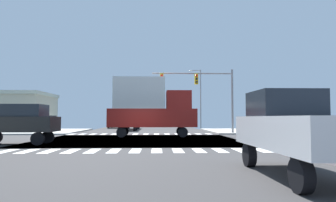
{
  "coord_description": "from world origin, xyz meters",
  "views": [
    {
      "loc": [
        1.22,
        -21.7,
        1.56
      ],
      "look_at": [
        2.49,
        10.84,
        3.36
      ],
      "focal_mm": 32.4,
      "sensor_mm": 36.0,
      "label": 1
    }
  ],
  "objects_px": {
    "box_truck_outer_1": "(150,106)",
    "sedan_trailing_2": "(130,121)",
    "street_lamp": "(199,93)",
    "sedan_crossing_1": "(133,121)",
    "pickup_queued_1": "(125,119)",
    "pickup_middle_3": "(296,127)",
    "suv_farside_2": "(16,120)",
    "traffic_signal_mast": "(200,86)",
    "suv_nearside_1": "(115,119)"
  },
  "relations": [
    {
      "from": "sedan_trailing_2",
      "to": "box_truck_outer_1",
      "type": "distance_m",
      "value": 11.95
    },
    {
      "from": "suv_farside_2",
      "to": "pickup_queued_1",
      "type": "bearing_deg",
      "value": -2.76
    },
    {
      "from": "street_lamp",
      "to": "suv_farside_2",
      "type": "distance_m",
      "value": 29.29
    },
    {
      "from": "sedan_trailing_2",
      "to": "pickup_queued_1",
      "type": "bearing_deg",
      "value": -82.62
    },
    {
      "from": "traffic_signal_mast",
      "to": "suv_farside_2",
      "type": "xyz_separation_m",
      "value": [
        -12.45,
        -10.53,
        -3.24
      ]
    },
    {
      "from": "traffic_signal_mast",
      "to": "street_lamp",
      "type": "relative_size",
      "value": 0.92
    },
    {
      "from": "pickup_queued_1",
      "to": "pickup_middle_3",
      "type": "bearing_deg",
      "value": 100.92
    },
    {
      "from": "traffic_signal_mast",
      "to": "suv_nearside_1",
      "type": "relative_size",
      "value": 1.7
    },
    {
      "from": "suv_farside_2",
      "to": "sedan_crossing_1",
      "type": "xyz_separation_m",
      "value": [
        5.01,
        23.97,
        -0.28
      ]
    },
    {
      "from": "street_lamp",
      "to": "sedan_trailing_2",
      "type": "bearing_deg",
      "value": -144.62
    },
    {
      "from": "suv_nearside_1",
      "to": "box_truck_outer_1",
      "type": "distance_m",
      "value": 22.03
    },
    {
      "from": "sedan_trailing_2",
      "to": "street_lamp",
      "type": "bearing_deg",
      "value": -144.62
    },
    {
      "from": "suv_nearside_1",
      "to": "street_lamp",
      "type": "bearing_deg",
      "value": 166.31
    },
    {
      "from": "suv_nearside_1",
      "to": "suv_farside_2",
      "type": "bearing_deg",
      "value": 85.92
    },
    {
      "from": "street_lamp",
      "to": "sedan_trailing_2",
      "type": "distance_m",
      "value": 12.19
    },
    {
      "from": "suv_farside_2",
      "to": "sedan_crossing_1",
      "type": "relative_size",
      "value": 1.07
    },
    {
      "from": "box_truck_outer_1",
      "to": "sedan_crossing_1",
      "type": "bearing_deg",
      "value": -171.01
    },
    {
      "from": "sedan_trailing_2",
      "to": "pickup_middle_3",
      "type": "xyz_separation_m",
      "value": [
        7.0,
        -28.66,
        0.17
      ]
    },
    {
      "from": "pickup_middle_3",
      "to": "sedan_trailing_2",
      "type": "bearing_deg",
      "value": 103.73
    },
    {
      "from": "traffic_signal_mast",
      "to": "suv_nearside_1",
      "type": "distance_m",
      "value": 20.83
    },
    {
      "from": "box_truck_outer_1",
      "to": "pickup_queued_1",
      "type": "bearing_deg",
      "value": -170.7
    },
    {
      "from": "suv_farside_2",
      "to": "sedan_trailing_2",
      "type": "relative_size",
      "value": 1.07
    },
    {
      "from": "suv_nearside_1",
      "to": "suv_farside_2",
      "type": "height_order",
      "value": "same"
    },
    {
      "from": "sedan_trailing_2",
      "to": "traffic_signal_mast",
      "type": "bearing_deg",
      "value": 132.83
    },
    {
      "from": "sedan_crossing_1",
      "to": "suv_nearside_1",
      "type": "bearing_deg",
      "value": -54.97
    },
    {
      "from": "street_lamp",
      "to": "suv_nearside_1",
      "type": "bearing_deg",
      "value": 166.31
    },
    {
      "from": "street_lamp",
      "to": "sedan_trailing_2",
      "type": "height_order",
      "value": "street_lamp"
    },
    {
      "from": "street_lamp",
      "to": "pickup_middle_3",
      "type": "height_order",
      "value": "street_lamp"
    },
    {
      "from": "pickup_middle_3",
      "to": "traffic_signal_mast",
      "type": "bearing_deg",
      "value": 88.78
    },
    {
      "from": "sedan_crossing_1",
      "to": "pickup_middle_3",
      "type": "relative_size",
      "value": 0.84
    },
    {
      "from": "suv_farside_2",
      "to": "box_truck_outer_1",
      "type": "bearing_deg",
      "value": -47.73
    },
    {
      "from": "suv_farside_2",
      "to": "pickup_middle_3",
      "type": "xyz_separation_m",
      "value": [
        12.01,
        -10.11,
        -0.1
      ]
    },
    {
      "from": "street_lamp",
      "to": "box_truck_outer_1",
      "type": "xyz_separation_m",
      "value": [
        -6.72,
        -18.23,
        -2.5
      ]
    },
    {
      "from": "street_lamp",
      "to": "sedan_crossing_1",
      "type": "relative_size",
      "value": 1.98
    },
    {
      "from": "suv_nearside_1",
      "to": "pickup_middle_3",
      "type": "distance_m",
      "value": 39.64
    },
    {
      "from": "sedan_trailing_2",
      "to": "pickup_middle_3",
      "type": "bearing_deg",
      "value": 103.73
    },
    {
      "from": "street_lamp",
      "to": "sedan_trailing_2",
      "type": "xyz_separation_m",
      "value": [
        -9.41,
        -6.68,
        -3.94
      ]
    },
    {
      "from": "pickup_queued_1",
      "to": "sedan_trailing_2",
      "type": "distance_m",
      "value": 23.35
    },
    {
      "from": "box_truck_outer_1",
      "to": "sedan_trailing_2",
      "type": "bearing_deg",
      "value": -166.91
    },
    {
      "from": "street_lamp",
      "to": "pickup_queued_1",
      "type": "xyz_separation_m",
      "value": [
        -12.41,
        16.48,
        -3.77
      ]
    },
    {
      "from": "sedan_crossing_1",
      "to": "sedan_trailing_2",
      "type": "height_order",
      "value": "same"
    },
    {
      "from": "sedan_crossing_1",
      "to": "box_truck_outer_1",
      "type": "xyz_separation_m",
      "value": [
        2.69,
        -16.97,
        1.45
      ]
    },
    {
      "from": "street_lamp",
      "to": "suv_farside_2",
      "type": "relative_size",
      "value": 1.85
    },
    {
      "from": "street_lamp",
      "to": "pickup_middle_3",
      "type": "xyz_separation_m",
      "value": [
        -2.41,
        -35.34,
        -3.77
      ]
    },
    {
      "from": "suv_farside_2",
      "to": "box_truck_outer_1",
      "type": "height_order",
      "value": "box_truck_outer_1"
    },
    {
      "from": "pickup_middle_3",
      "to": "suv_farside_2",
      "type": "bearing_deg",
      "value": 139.93
    },
    {
      "from": "pickup_queued_1",
      "to": "suv_farside_2",
      "type": "bearing_deg",
      "value": 87.24
    },
    {
      "from": "pickup_queued_1",
      "to": "sedan_trailing_2",
      "type": "height_order",
      "value": "pickup_queued_1"
    },
    {
      "from": "sedan_trailing_2",
      "to": "box_truck_outer_1",
      "type": "xyz_separation_m",
      "value": [
        2.69,
        -11.55,
        1.45
      ]
    },
    {
      "from": "traffic_signal_mast",
      "to": "box_truck_outer_1",
      "type": "distance_m",
      "value": 6.27
    }
  ]
}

